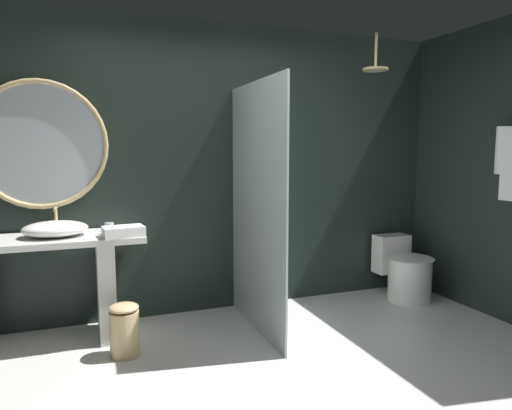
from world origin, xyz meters
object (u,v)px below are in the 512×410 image
Objects in this scene: round_wall_mirror at (41,145)px; rain_shower_head at (375,67)px; toilet at (405,272)px; waste_bin at (125,329)px; folded_hand_towel at (124,231)px; tumbler_cup at (109,229)px; vessel_sink at (55,229)px.

round_wall_mirror is 3.19× the size of rain_shower_head.
waste_bin is (-2.74, -0.37, -0.07)m from toilet.
folded_hand_towel is at bearing 179.27° from rain_shower_head.
rain_shower_head reaches higher than tumbler_cup.
vessel_sink reaches higher than tumbler_cup.
round_wall_mirror is at bearing 127.28° from waste_bin.
folded_hand_towel is at bearing -177.66° from toilet.
tumbler_cup is 0.86m from round_wall_mirror.
round_wall_mirror is 1.61× the size of toilet.
vessel_sink is 3.25m from toilet.
toilet is 2.77m from waste_bin.
round_wall_mirror is 3.53m from toilet.
tumbler_cup reaches higher than waste_bin.
folded_hand_towel is (0.57, -0.45, -0.65)m from round_wall_mirror.
waste_bin is (0.54, -0.70, -1.33)m from round_wall_mirror.
tumbler_cup is 0.16m from folded_hand_towel.
folded_hand_towel is at bearing -37.95° from round_wall_mirror.
folded_hand_towel reaches higher than toilet.
round_wall_mirror is (-0.48, 0.32, 0.65)m from tumbler_cup.
tumbler_cup is at bearing 98.70° from waste_bin.
waste_bin is at bearing -174.13° from rain_shower_head.
toilet is at bearing 7.63° from waste_bin.
round_wall_mirror is at bearing 146.43° from tumbler_cup.
toilet is 1.63× the size of waste_bin.
toilet is (2.80, -0.02, -0.61)m from tumbler_cup.
folded_hand_towel is (0.48, -0.19, -0.02)m from vessel_sink.
tumbler_cup is (0.39, -0.06, -0.01)m from vessel_sink.
vessel_sink is 1.48× the size of rain_shower_head.
round_wall_mirror is at bearing 170.26° from rain_shower_head.
tumbler_cup is at bearing 126.42° from folded_hand_towel.
toilet is 2.15× the size of folded_hand_towel.
rain_shower_head is (2.76, -0.47, 0.69)m from round_wall_mirror.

